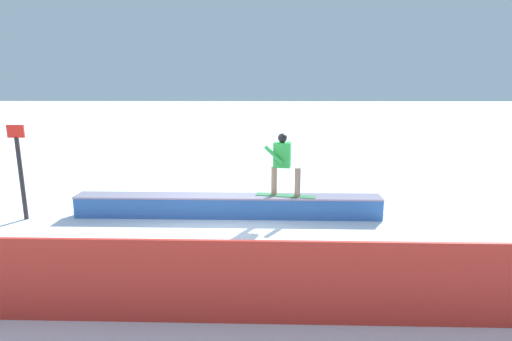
% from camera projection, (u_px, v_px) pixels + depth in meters
% --- Properties ---
extents(ground_plane, '(120.00, 120.00, 0.00)m').
position_uv_depth(ground_plane, '(228.00, 217.00, 10.13)').
color(ground_plane, white).
extents(grind_box, '(7.51, 0.67, 0.55)m').
position_uv_depth(grind_box, '(228.00, 207.00, 10.08)').
color(grind_box, '#2B6BBC').
rests_on(grind_box, ground_plane).
extents(snowboarder, '(1.47, 0.56, 1.53)m').
position_uv_depth(snowboarder, '(283.00, 162.00, 9.81)').
color(snowboarder, '#38834F').
rests_on(snowboarder, grind_box).
extents(safety_fence, '(13.25, 0.25, 1.22)m').
position_uv_depth(safety_fence, '(201.00, 282.00, 5.56)').
color(safety_fence, red).
rests_on(safety_fence, ground_plane).
extents(trail_marker, '(0.40, 0.10, 2.30)m').
position_uv_depth(trail_marker, '(20.00, 170.00, 9.69)').
color(trail_marker, '#262628').
rests_on(trail_marker, ground_plane).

